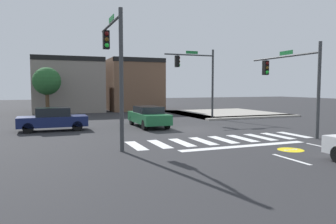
{
  "coord_description": "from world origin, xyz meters",
  "views": [
    {
      "loc": [
        -8.87,
        -19.05,
        2.77
      ],
      "look_at": [
        -1.3,
        0.22,
        1.18
      ],
      "focal_mm": 34.03,
      "sensor_mm": 36.0,
      "label": 1
    }
  ],
  "objects_px": {
    "traffic_signal_southwest": "(114,56)",
    "traffic_signal_southeast": "(291,74)",
    "car_navy": "(53,119)",
    "roadside_tree": "(47,81)",
    "car_green": "(148,116)",
    "traffic_signal_northeast": "(197,72)"
  },
  "relations": [
    {
      "from": "traffic_signal_southeast",
      "to": "roadside_tree",
      "type": "distance_m",
      "value": 22.44
    },
    {
      "from": "traffic_signal_northeast",
      "to": "traffic_signal_southeast",
      "type": "height_order",
      "value": "traffic_signal_northeast"
    },
    {
      "from": "traffic_signal_northeast",
      "to": "roadside_tree",
      "type": "height_order",
      "value": "traffic_signal_northeast"
    },
    {
      "from": "car_navy",
      "to": "roadside_tree",
      "type": "xyz_separation_m",
      "value": [
        -0.17,
        11.44,
        2.61
      ]
    },
    {
      "from": "traffic_signal_southwest",
      "to": "traffic_signal_southeast",
      "type": "relative_size",
      "value": 1.07
    },
    {
      "from": "traffic_signal_southwest",
      "to": "roadside_tree",
      "type": "bearing_deg",
      "value": 8.63
    },
    {
      "from": "car_navy",
      "to": "traffic_signal_southwest",
      "type": "bearing_deg",
      "value": -68.95
    },
    {
      "from": "car_green",
      "to": "car_navy",
      "type": "xyz_separation_m",
      "value": [
        -6.35,
        0.32,
        -0.01
      ]
    },
    {
      "from": "traffic_signal_southeast",
      "to": "roadside_tree",
      "type": "xyz_separation_m",
      "value": [
        -13.42,
        17.98,
        -0.21
      ]
    },
    {
      "from": "car_green",
      "to": "roadside_tree",
      "type": "height_order",
      "value": "roadside_tree"
    },
    {
      "from": "car_navy",
      "to": "roadside_tree",
      "type": "height_order",
      "value": "roadside_tree"
    },
    {
      "from": "traffic_signal_southwest",
      "to": "car_navy",
      "type": "relative_size",
      "value": 1.45
    },
    {
      "from": "car_navy",
      "to": "roadside_tree",
      "type": "relative_size",
      "value": 0.9
    },
    {
      "from": "traffic_signal_northeast",
      "to": "car_navy",
      "type": "distance_m",
      "value": 12.67
    },
    {
      "from": "car_green",
      "to": "traffic_signal_northeast",
      "type": "bearing_deg",
      "value": 121.05
    },
    {
      "from": "traffic_signal_southeast",
      "to": "traffic_signal_northeast",
      "type": "bearing_deg",
      "value": 8.44
    },
    {
      "from": "traffic_signal_southwest",
      "to": "roadside_tree",
      "type": "distance_m",
      "value": 18.41
    },
    {
      "from": "traffic_signal_southwest",
      "to": "traffic_signal_northeast",
      "type": "bearing_deg",
      "value": -43.54
    },
    {
      "from": "car_green",
      "to": "car_navy",
      "type": "relative_size",
      "value": 1.1
    },
    {
      "from": "traffic_signal_southwest",
      "to": "car_navy",
      "type": "height_order",
      "value": "traffic_signal_southwest"
    },
    {
      "from": "traffic_signal_southeast",
      "to": "traffic_signal_southwest",
      "type": "bearing_deg",
      "value": 91.07
    },
    {
      "from": "traffic_signal_northeast",
      "to": "car_navy",
      "type": "relative_size",
      "value": 1.43
    }
  ]
}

